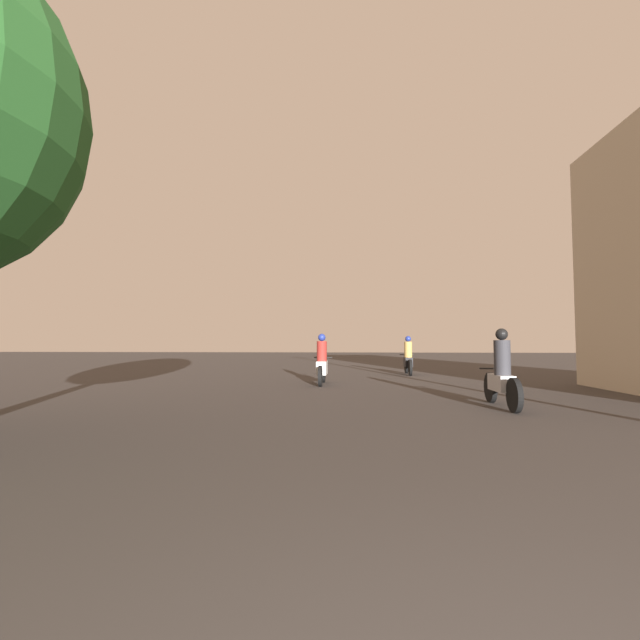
% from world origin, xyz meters
% --- Properties ---
extents(motorcycle_silver, '(0.60, 2.07, 1.60)m').
position_xyz_m(motorcycle_silver, '(2.26, 8.46, 0.64)').
color(motorcycle_silver, black).
rests_on(motorcycle_silver, ground_plane).
extents(motorcycle_white, '(0.60, 1.98, 1.60)m').
position_xyz_m(motorcycle_white, '(-1.76, 13.01, 0.64)').
color(motorcycle_white, black).
rests_on(motorcycle_white, ground_plane).
extents(motorcycle_black, '(0.60, 2.01, 1.61)m').
position_xyz_m(motorcycle_black, '(1.50, 17.56, 0.64)').
color(motorcycle_black, black).
rests_on(motorcycle_black, ground_plane).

